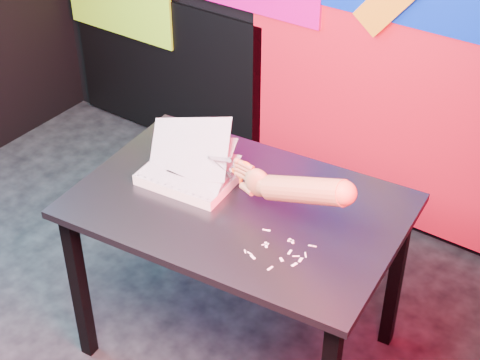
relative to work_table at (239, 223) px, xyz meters
The scene contains 7 objects.
room 0.94m from the work_table, 144.24° to the right, with size 3.01×3.01×2.71m.
backdrop 1.22m from the work_table, 112.96° to the left, with size 2.88×0.05×2.08m.
work_table is the anchor object (origin of this frame).
printout_stack 0.26m from the work_table, behind, with size 0.40×0.28×0.26m.
scissors 0.22m from the work_table, 32.65° to the left, with size 0.22×0.03×0.12m.
hand_forearm 0.37m from the work_table, ahead, with size 0.48×0.13×0.22m.
paper_clippings 0.31m from the work_table, 27.45° to the right, with size 0.20×0.19×0.00m.
Camera 1 is at (1.73, -1.35, 2.35)m, focal length 55.00 mm.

